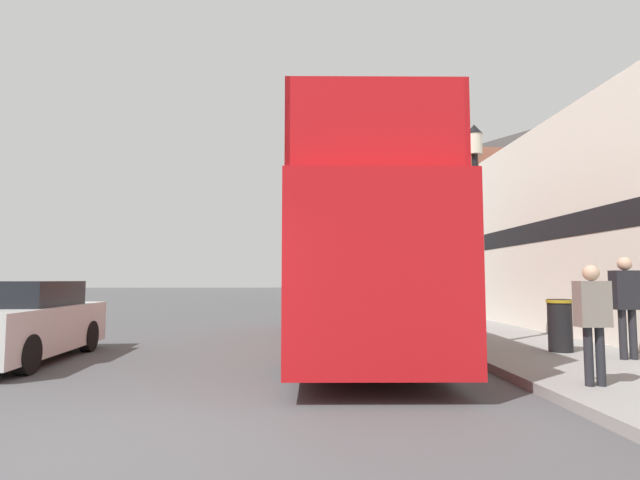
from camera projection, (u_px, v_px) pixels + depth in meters
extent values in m
plane|color=#4C4C4F|center=(262.00, 310.00, 25.34)|extent=(144.00, 144.00, 0.00)
cube|color=gray|center=(404.00, 312.00, 22.64)|extent=(3.33, 108.00, 0.14)
cube|color=black|center=(592.00, 221.00, 11.04)|extent=(0.12, 12.63, 0.55)
cube|color=#935642|center=(449.00, 252.00, 31.30)|extent=(6.00, 25.09, 6.55)
pyramid|color=#383333|center=(448.00, 177.00, 31.68)|extent=(6.00, 25.09, 3.00)
cube|color=red|center=(352.00, 276.00, 11.18)|extent=(2.80, 10.49, 2.60)
cube|color=yellow|center=(354.00, 270.00, 10.67)|extent=(2.66, 5.80, 0.45)
cube|color=black|center=(352.00, 240.00, 11.24)|extent=(2.80, 9.66, 0.70)
cube|color=red|center=(352.00, 216.00, 11.29)|extent=(2.77, 9.65, 0.10)
cube|color=red|center=(299.00, 188.00, 11.33)|extent=(0.39, 9.57, 1.20)
cube|color=red|center=(404.00, 188.00, 11.35)|extent=(0.39, 9.57, 1.20)
cube|color=red|center=(377.00, 121.00, 6.60)|extent=(2.45, 0.15, 1.20)
cube|color=red|center=(342.00, 212.00, 15.38)|extent=(2.50, 1.54, 1.20)
cylinder|color=black|center=(306.00, 314.00, 14.30)|extent=(0.32, 1.07, 1.07)
cylinder|color=black|center=(382.00, 314.00, 14.32)|extent=(0.32, 1.07, 1.07)
cylinder|color=black|center=(298.00, 340.00, 8.07)|extent=(0.32, 1.07, 1.07)
cylinder|color=black|center=(433.00, 340.00, 8.09)|extent=(0.32, 1.07, 1.07)
cube|color=#9E9EA3|center=(349.00, 304.00, 19.80)|extent=(1.96, 3.99, 0.72)
cube|color=black|center=(349.00, 288.00, 19.73)|extent=(1.65, 1.95, 0.54)
cylinder|color=black|center=(328.00, 307.00, 21.00)|extent=(0.23, 0.70, 0.69)
cylinder|color=black|center=(367.00, 307.00, 20.99)|extent=(0.23, 0.70, 0.69)
cylinder|color=black|center=(329.00, 311.00, 18.58)|extent=(0.23, 0.70, 0.69)
cylinder|color=black|center=(372.00, 311.00, 18.57)|extent=(0.23, 0.70, 0.69)
cube|color=silver|center=(15.00, 329.00, 9.17)|extent=(2.02, 4.28, 0.84)
cube|color=black|center=(20.00, 294.00, 9.34)|extent=(1.71, 2.09, 0.47)
cylinder|color=black|center=(27.00, 355.00, 7.92)|extent=(0.23, 0.65, 0.64)
cylinder|color=black|center=(89.00, 336.00, 10.51)|extent=(0.23, 0.65, 0.64)
cylinder|color=black|center=(4.00, 337.00, 10.37)|extent=(0.23, 0.65, 0.64)
cylinder|color=#232328|center=(589.00, 356.00, 6.44)|extent=(0.11, 0.11, 0.75)
cylinder|color=#232328|center=(600.00, 356.00, 6.45)|extent=(0.11, 0.11, 0.75)
cube|color=gray|center=(592.00, 304.00, 6.50)|extent=(0.41, 0.22, 0.60)
sphere|color=tan|center=(591.00, 273.00, 6.53)|extent=(0.21, 0.21, 0.21)
cylinder|color=#232328|center=(623.00, 334.00, 8.59)|extent=(0.13, 0.13, 0.85)
cylinder|color=#232328|center=(633.00, 334.00, 8.60)|extent=(0.13, 0.13, 0.85)
cube|color=black|center=(626.00, 290.00, 8.65)|extent=(0.46, 0.25, 0.68)
sphere|color=tan|center=(624.00, 264.00, 8.69)|extent=(0.23, 0.23, 0.23)
cylinder|color=black|center=(477.00, 248.00, 10.66)|extent=(0.13, 0.13, 4.08)
cylinder|color=silver|center=(474.00, 144.00, 10.84)|extent=(0.32, 0.32, 0.45)
cone|color=black|center=(474.00, 129.00, 10.86)|extent=(0.35, 0.35, 0.22)
cylinder|color=black|center=(394.00, 264.00, 19.11)|extent=(0.13, 0.13, 3.95)
cylinder|color=silver|center=(393.00, 207.00, 19.29)|extent=(0.32, 0.32, 0.45)
cone|color=black|center=(393.00, 199.00, 19.32)|extent=(0.35, 0.35, 0.22)
cylinder|color=black|center=(364.00, 267.00, 27.59)|extent=(0.13, 0.13, 4.09)
cylinder|color=silver|center=(364.00, 227.00, 27.77)|extent=(0.32, 0.32, 0.45)
cone|color=black|center=(364.00, 221.00, 27.80)|extent=(0.35, 0.35, 0.22)
cylinder|color=black|center=(560.00, 325.00, 9.54)|extent=(0.44, 0.44, 0.99)
cylinder|color=#B28E1E|center=(559.00, 301.00, 9.57)|extent=(0.48, 0.48, 0.06)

